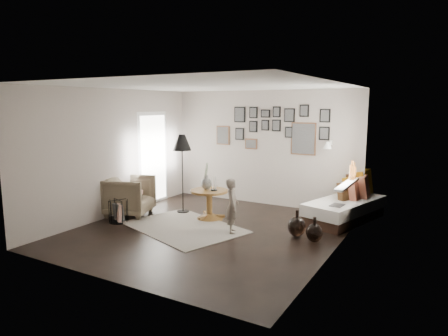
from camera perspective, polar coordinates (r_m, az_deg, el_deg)
The scene contains 23 objects.
ground at distance 7.35m, azimuth -2.30°, elevation -9.00°, with size 4.80×4.80×0.00m, color black.
wall_back at distance 9.17m, azimuth 5.62°, elevation 2.87°, with size 4.50×4.50×0.00m, color #A79C92.
wall_front at distance 5.21m, azimuth -16.49°, elevation -2.12°, with size 4.50×4.50×0.00m, color #A79C92.
wall_left at distance 8.46m, azimuth -15.40°, elevation 2.08°, with size 4.80×4.80×0.00m, color #A79C92.
wall_right at distance 6.18m, azimuth 15.62°, elevation -0.38°, with size 4.80×4.80×0.00m, color #A79C92.
ceiling at distance 7.00m, azimuth -2.43°, elevation 11.68°, with size 4.80×4.80×0.00m, color white.
door_left at distance 9.36m, azimuth -10.09°, elevation 1.36°, with size 0.00×2.14×2.14m.
window_right at distance 7.55m, azimuth 17.45°, elevation -1.64°, with size 0.15×1.32×1.30m.
gallery_wall at distance 9.00m, azimuth 7.29°, elevation 5.56°, with size 2.74×0.03×1.08m.
wall_sconce at distance 8.39m, azimuth 14.61°, elevation 3.17°, with size 0.18×0.36×0.16m.
rug at distance 7.60m, azimuth -5.76°, elevation -8.39°, with size 2.17×1.52×0.01m, color silver.
pedestal_table at distance 8.05m, azimuth -2.11°, elevation -5.37°, with size 0.76×0.76×0.59m.
vase at distance 8.00m, azimuth -2.54°, elevation -1.91°, with size 0.22×0.22×0.54m.
candles at distance 7.89m, azimuth -1.45°, elevation -2.27°, with size 0.13×0.13×0.28m.
daybed at distance 8.33m, azimuth 17.02°, elevation -5.09°, with size 1.32×2.05×0.94m.
magazine_on_daybed at distance 7.69m, azimuth 15.85°, elevation -5.14°, with size 0.21×0.29×0.02m, color black.
armchair at distance 8.53m, azimuth -13.35°, elevation -3.88°, with size 0.87×0.89×0.81m, color brown.
armchair_cushion at distance 8.55m, azimuth -13.14°, elevation -3.34°, with size 0.37×0.37×0.09m, color silver.
floor_lamp at distance 8.38m, azimuth -6.02°, elevation 3.22°, with size 0.39×0.39×1.67m.
magazine_basket at distance 8.10m, azimuth -14.84°, elevation -5.99°, with size 0.46×0.46×0.44m.
demijohn_large at distance 7.12m, azimuth 10.35°, elevation -8.22°, with size 0.31×0.31×0.47m.
demijohn_small at distance 6.92m, azimuth 12.78°, elevation -9.00°, with size 0.28×0.28×0.43m.
child at distance 7.12m, azimuth 1.18°, elevation -5.45°, with size 0.36×0.24×0.99m, color #695C53.
Camera 1 is at (3.71, -5.93, 2.27)m, focal length 32.00 mm.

